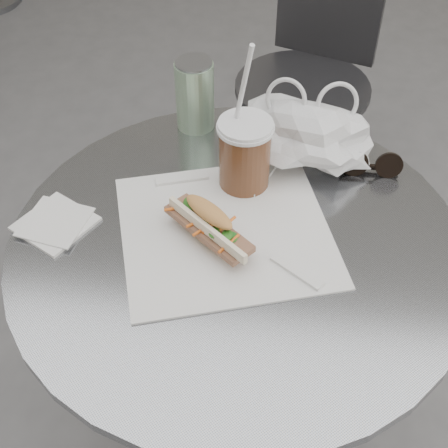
# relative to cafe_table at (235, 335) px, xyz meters

# --- Properties ---
(cafe_table) EXTENTS (0.76, 0.76, 0.74)m
(cafe_table) POSITION_rel_cafe_table_xyz_m (0.00, 0.00, 0.00)
(cafe_table) COLOR slate
(cafe_table) RESTS_ON ground
(chair_far) EXTENTS (0.41, 0.44, 0.76)m
(chair_far) POSITION_rel_cafe_table_xyz_m (0.10, 0.92, -0.13)
(chair_far) COLOR #313134
(chair_far) RESTS_ON ground
(sandwich_paper) EXTENTS (0.43, 0.42, 0.00)m
(sandwich_paper) POSITION_rel_cafe_table_xyz_m (-0.02, 0.02, 0.28)
(sandwich_paper) COLOR white
(sandwich_paper) RESTS_ON cafe_table
(banh_mi) EXTENTS (0.21, 0.20, 0.07)m
(banh_mi) POSITION_rel_cafe_table_xyz_m (-0.05, -0.01, 0.31)
(banh_mi) COLOR tan
(banh_mi) RESTS_ON sandwich_paper
(iced_coffee) EXTENTS (0.10, 0.10, 0.29)m
(iced_coffee) POSITION_rel_cafe_table_xyz_m (-0.01, 0.14, 0.34)
(iced_coffee) COLOR brown
(iced_coffee) RESTS_ON cafe_table
(sunglasses) EXTENTS (0.11, 0.03, 0.05)m
(sunglasses) POSITION_rel_cafe_table_xyz_m (0.22, 0.20, 0.29)
(sunglasses) COLOR black
(sunglasses) RESTS_ON cafe_table
(plastic_bag) EXTENTS (0.23, 0.18, 0.11)m
(plastic_bag) POSITION_rel_cafe_table_xyz_m (0.10, 0.23, 0.33)
(plastic_bag) COLOR silver
(plastic_bag) RESTS_ON cafe_table
(napkin_stack) EXTENTS (0.15, 0.15, 0.01)m
(napkin_stack) POSITION_rel_cafe_table_xyz_m (-0.31, -0.01, 0.28)
(napkin_stack) COLOR white
(napkin_stack) RESTS_ON cafe_table
(drink_can) EXTENTS (0.08, 0.08, 0.14)m
(drink_can) POSITION_rel_cafe_table_xyz_m (-0.12, 0.30, 0.35)
(drink_can) COLOR #589758
(drink_can) RESTS_ON cafe_table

